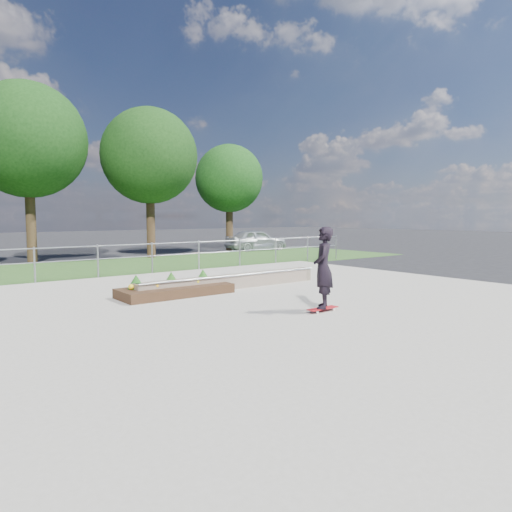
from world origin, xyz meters
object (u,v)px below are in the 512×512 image
(grind_ledge, at_px, (233,281))
(parked_car, at_px, (256,240))
(skateboarder, at_px, (323,268))
(planter_bed, at_px, (175,288))

(grind_ledge, xyz_separation_m, parked_car, (10.11, 11.84, 0.41))
(skateboarder, xyz_separation_m, parked_car, (10.40, 15.74, -0.36))
(grind_ledge, distance_m, parked_car, 15.58)
(skateboarder, distance_m, parked_car, 18.86)
(parked_car, bearing_deg, skateboarder, 153.33)
(grind_ledge, relative_size, skateboarder, 3.20)
(planter_bed, xyz_separation_m, parked_car, (11.98, 11.83, 0.43))
(grind_ledge, height_order, planter_bed, planter_bed)
(planter_bed, distance_m, skateboarder, 4.28)
(planter_bed, height_order, skateboarder, skateboarder)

